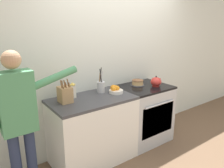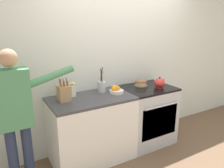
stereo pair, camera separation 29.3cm
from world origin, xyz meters
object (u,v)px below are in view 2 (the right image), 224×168
utensil_crock (102,86)px  person_baker (16,110)px  layer_cake (141,83)px  fruit_bowl (116,90)px  tea_kettle (160,83)px  knife_block (64,93)px  milk_carton (72,89)px  stove_range (146,115)px

utensil_crock → person_baker: person_baker is taller
layer_cake → fruit_bowl: 0.52m
tea_kettle → knife_block: knife_block is taller
knife_block → fruit_bowl: size_ratio=1.50×
knife_block → milk_carton: knife_block is taller
fruit_bowl → knife_block: bearing=175.0°
utensil_crock → fruit_bowl: bearing=-42.7°
stove_range → person_baker: person_baker is taller
layer_cake → tea_kettle: (0.19, -0.20, 0.03)m
fruit_bowl → person_baker: size_ratio=0.12×
stove_range → tea_kettle: size_ratio=4.43×
layer_cake → knife_block: bearing=-178.2°
stove_range → tea_kettle: (0.15, -0.09, 0.52)m
person_baker → knife_block: bearing=19.8°
knife_block → utensil_crock: bearing=7.7°
tea_kettle → milk_carton: bearing=168.2°
utensil_crock → person_baker: bearing=-167.4°
stove_range → knife_block: knife_block is taller
milk_carton → person_baker: 0.79m
fruit_bowl → person_baker: (-1.31, -0.12, 0.01)m
stove_range → knife_block: 1.39m
fruit_bowl → layer_cake: bearing=11.3°
tea_kettle → person_baker: 2.02m
milk_carton → tea_kettle: bearing=-11.8°
tea_kettle → fruit_bowl: tea_kettle is taller
milk_carton → stove_range: bearing=-8.7°
milk_carton → person_baker: bearing=-158.9°
fruit_bowl → person_baker: 1.32m
tea_kettle → milk_carton: (-1.28, 0.27, 0.03)m
tea_kettle → fruit_bowl: size_ratio=1.05×
knife_block → stove_range: bearing=-3.2°
layer_cake → milk_carton: 1.09m
stove_range → milk_carton: 1.26m
layer_cake → knife_block: (-1.24, -0.04, 0.06)m
stove_range → tea_kettle: bearing=-31.4°
stove_range → milk_carton: bearing=171.3°
milk_carton → fruit_bowl: bearing=-16.1°
layer_cake → stove_range: bearing=-70.1°
utensil_crock → fruit_bowl: 0.21m
stove_range → tea_kettle: tea_kettle is taller
layer_cake → fruit_bowl: bearing=-168.7°
stove_range → knife_block: bearing=176.8°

